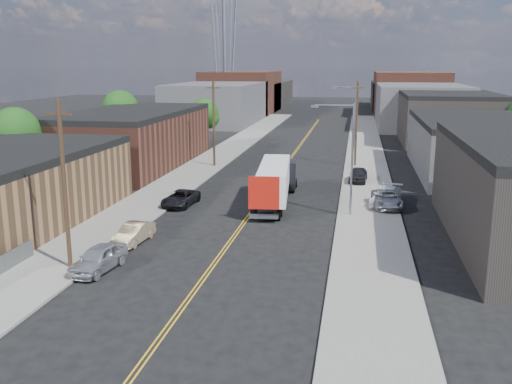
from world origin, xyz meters
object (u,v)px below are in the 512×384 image
at_px(car_left_c, 181,198).
at_px(car_right_lot_b, 387,196).
at_px(car_left_a, 98,258).
at_px(car_right_lot_c, 358,175).
at_px(car_right_lot_a, 387,199).
at_px(semi_truck, 276,179).
at_px(car_left_b, 134,233).

relative_size(car_left_c, car_right_lot_b, 0.94).
bearing_deg(car_left_a, car_right_lot_c, 69.91).
height_order(car_left_a, car_right_lot_c, car_right_lot_c).
bearing_deg(car_left_c, car_right_lot_a, 11.82).
relative_size(semi_truck, car_left_a, 3.13).
distance_m(semi_truck, car_right_lot_b, 9.58).
bearing_deg(car_left_a, semi_truck, 75.01).
relative_size(car_left_c, car_right_lot_c, 1.11).
bearing_deg(semi_truck, car_right_lot_b, -3.92).
bearing_deg(car_left_c, car_right_lot_b, 15.04).
bearing_deg(car_right_lot_c, car_left_c, -136.17).
bearing_deg(car_right_lot_c, car_left_b, -118.78).
relative_size(car_left_b, car_right_lot_c, 0.96).
height_order(car_right_lot_a, car_right_lot_c, car_right_lot_c).
height_order(car_left_c, car_right_lot_c, car_right_lot_c).
bearing_deg(car_right_lot_b, car_left_b, -126.97).
xyz_separation_m(semi_truck, car_left_c, (-7.90, -2.76, -1.40)).
relative_size(car_right_lot_a, car_right_lot_b, 1.01).
bearing_deg(car_right_lot_b, car_right_lot_a, -74.88).
height_order(car_left_c, car_right_lot_a, car_right_lot_a).
xyz_separation_m(car_right_lot_a, car_right_lot_c, (-2.41, 10.28, 0.02)).
height_order(semi_truck, car_left_a, semi_truck).
xyz_separation_m(semi_truck, car_right_lot_c, (7.09, 9.52, -1.19)).
height_order(car_left_b, car_left_c, car_left_b).
distance_m(car_right_lot_a, car_right_lot_b, 1.00).
bearing_deg(car_left_b, car_right_lot_b, 43.35).
height_order(car_left_b, car_right_lot_c, car_right_lot_c).
distance_m(car_left_a, car_right_lot_b, 25.76).
distance_m(semi_truck, car_left_c, 8.49).
height_order(semi_truck, car_left_c, semi_truck).
xyz_separation_m(car_left_c, car_right_lot_a, (17.40, 2.00, 0.20)).
distance_m(semi_truck, car_left_b, 15.55).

